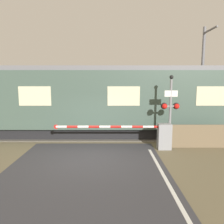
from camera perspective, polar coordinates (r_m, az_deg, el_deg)
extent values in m
plane|color=#6B6047|center=(9.19, -5.54, -11.77)|extent=(80.00, 80.00, 0.00)
cube|color=#666056|center=(12.96, -3.78, -5.84)|extent=(36.00, 3.20, 0.03)
cube|color=#595451|center=(12.24, -4.02, -6.35)|extent=(36.00, 0.08, 0.10)
cube|color=#595451|center=(13.64, -3.57, -4.86)|extent=(36.00, 0.08, 0.10)
cube|color=black|center=(12.87, 2.93, -4.62)|extent=(15.15, 2.44, 0.60)
cube|color=#42564C|center=(12.60, 2.98, 3.56)|extent=(16.46, 2.87, 3.07)
cube|color=slate|center=(12.59, 3.04, 11.09)|extent=(16.13, 2.64, 0.24)
cube|color=beige|center=(12.25, 25.05, 3.78)|extent=(1.65, 0.02, 0.98)
cube|color=beige|center=(11.15, 3.34, 4.17)|extent=(1.65, 0.02, 0.98)
cube|color=beige|center=(11.80, -19.23, 3.95)|extent=(1.65, 0.02, 0.98)
cube|color=gray|center=(10.38, 13.78, -6.24)|extent=(0.60, 0.44, 1.19)
cylinder|color=gray|center=(10.28, 13.86, -3.79)|extent=(0.16, 0.16, 0.18)
cylinder|color=red|center=(10.22, 12.50, -3.81)|extent=(0.50, 0.11, 0.11)
cylinder|color=white|center=(10.13, 9.75, -3.84)|extent=(0.50, 0.11, 0.11)
cylinder|color=red|center=(10.06, 6.94, -3.86)|extent=(0.50, 0.11, 0.11)
cylinder|color=white|center=(10.01, 4.11, -3.88)|extent=(0.50, 0.11, 0.11)
cylinder|color=red|center=(9.99, 1.26, -3.89)|extent=(0.50, 0.11, 0.11)
cylinder|color=white|center=(9.99, -1.60, -3.88)|extent=(0.50, 0.11, 0.11)
cylinder|color=red|center=(10.02, -4.45, -3.87)|extent=(0.50, 0.11, 0.11)
cylinder|color=white|center=(10.08, -7.27, -3.85)|extent=(0.50, 0.11, 0.11)
cylinder|color=red|center=(10.15, -10.06, -3.82)|extent=(0.50, 0.11, 0.11)
cylinder|color=white|center=(10.25, -12.80, -3.78)|extent=(0.50, 0.11, 0.11)
cylinder|color=red|center=(10.31, -14.15, -3.75)|extent=(0.20, 0.02, 0.20)
cylinder|color=gray|center=(10.42, 15.22, -0.61)|extent=(0.11, 0.11, 3.20)
cube|color=gray|center=(10.37, 15.29, 1.49)|extent=(0.68, 0.07, 0.07)
sphere|color=red|center=(10.25, 13.86, 1.47)|extent=(0.24, 0.24, 0.24)
sphere|color=red|center=(10.40, 16.85, 1.45)|extent=(0.24, 0.24, 0.24)
cylinder|color=black|center=(10.36, 13.72, 1.54)|extent=(0.30, 0.06, 0.30)
cylinder|color=black|center=(10.50, 16.68, 1.52)|extent=(0.30, 0.06, 0.30)
cube|color=white|center=(10.28, 15.47, 4.65)|extent=(0.59, 0.02, 0.28)
sphere|color=black|center=(10.31, 15.56, 8.77)|extent=(0.18, 0.18, 0.18)
cylinder|color=slate|center=(16.27, 22.72, 8.22)|extent=(0.20, 0.20, 6.70)
cube|color=slate|center=(15.77, 24.63, 18.97)|extent=(0.10, 1.80, 0.08)
cube|color=#726047|center=(11.08, 21.57, -5.91)|extent=(3.67, 0.06, 1.10)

